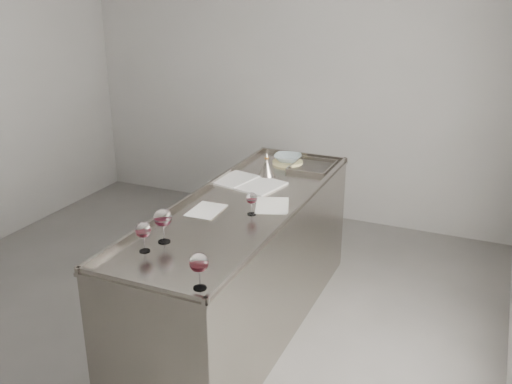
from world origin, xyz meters
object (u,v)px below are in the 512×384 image
at_px(wine_glass_right, 199,264).
at_px(wine_glass_small, 252,199).
at_px(wine_glass_left, 143,231).
at_px(wine_funnel, 267,170).
at_px(ceramic_bowl, 288,158).
at_px(notebook, 248,183).
at_px(wine_glass_middle, 163,219).
at_px(counter, 244,267).

xyz_separation_m(wine_glass_right, wine_glass_small, (-0.15, 0.94, -0.03)).
relative_size(wine_glass_left, wine_funnel, 0.87).
xyz_separation_m(wine_glass_left, wine_funnel, (0.13, 1.42, -0.06)).
relative_size(wine_glass_left, ceramic_bowl, 0.80).
relative_size(wine_glass_right, notebook, 0.34).
xyz_separation_m(wine_glass_right, notebook, (-0.41, 1.46, -0.12)).
xyz_separation_m(wine_glass_middle, ceramic_bowl, (0.12, 1.65, -0.10)).
distance_m(wine_glass_left, wine_glass_right, 0.52).
xyz_separation_m(wine_glass_left, wine_glass_middle, (0.03, 0.14, 0.02)).
relative_size(wine_glass_middle, ceramic_bowl, 0.93).
relative_size(ceramic_bowl, wine_funnel, 1.10).
bearing_deg(wine_glass_small, wine_glass_middle, -116.87).
distance_m(wine_glass_left, wine_glass_middle, 0.15).
relative_size(wine_glass_right, ceramic_bowl, 0.86).
xyz_separation_m(counter, wine_glass_middle, (-0.16, -0.71, 0.61)).
xyz_separation_m(wine_glass_left, ceramic_bowl, (0.15, 1.80, -0.08)).
bearing_deg(wine_glass_right, wine_funnel, 101.75).
bearing_deg(wine_glass_middle, wine_funnel, 85.69).
bearing_deg(wine_glass_left, notebook, 87.23).
height_order(counter, wine_glass_right, wine_glass_right).
bearing_deg(wine_glass_middle, wine_glass_small, 63.13).
xyz_separation_m(wine_glass_small, ceramic_bowl, (-0.17, 1.09, -0.06)).
distance_m(wine_glass_right, wine_funnel, 1.68).
distance_m(counter, wine_funnel, 0.77).
distance_m(counter, wine_glass_small, 0.60).
xyz_separation_m(notebook, wine_funnel, (0.07, 0.19, 0.05)).
relative_size(counter, notebook, 4.43).
height_order(wine_glass_small, notebook, wine_glass_small).
xyz_separation_m(counter, wine_glass_right, (0.27, -1.08, 0.60)).
bearing_deg(wine_glass_left, ceramic_bowl, 85.16).
height_order(counter, wine_glass_middle, wine_glass_middle).
distance_m(wine_glass_middle, wine_glass_right, 0.57).
height_order(wine_glass_left, wine_funnel, wine_funnel).
bearing_deg(wine_glass_right, counter, 104.27).
bearing_deg(wine_glass_middle, ceramic_bowl, 85.88).
distance_m(wine_glass_left, wine_glass_small, 0.78).
bearing_deg(ceramic_bowl, wine_glass_middle, -94.12).
distance_m(wine_glass_middle, ceramic_bowl, 1.66).
height_order(wine_glass_middle, wine_glass_small, wine_glass_middle).
height_order(wine_glass_left, ceramic_bowl, wine_glass_left).
xyz_separation_m(counter, wine_funnel, (-0.07, 0.56, 0.53)).
bearing_deg(counter, wine_glass_right, -75.73).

